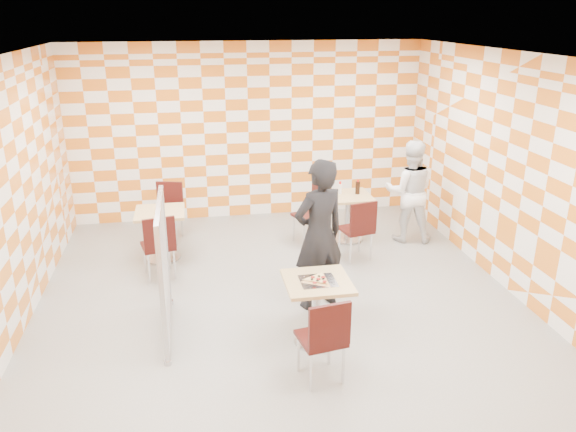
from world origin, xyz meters
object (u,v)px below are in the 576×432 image
Objects in this scene: chair_main_front at (325,335)px; partition at (164,269)px; chair_second_side at (314,209)px; man_dark at (319,235)px; chair_second_front at (359,226)px; chair_empty_near at (159,242)px; main_table at (317,300)px; chair_empty_far at (169,207)px; empty_table at (161,227)px; man_white at (410,191)px; second_table at (348,210)px; sport_bottle at (340,188)px; soda_bottle at (358,188)px.

chair_main_front is 1.97m from partition.
man_dark is at bearing -100.99° from chair_second_side.
chair_main_front is at bearing 58.50° from man_dark.
chair_second_front is 1.00× the size of chair_empty_near.
chair_second_front reaches higher than main_table.
chair_empty_far is 0.60× the size of partition.
chair_empty_far is at bearing 167.04° from chair_second_side.
empty_table is 0.81× the size of chair_second_side.
chair_second_front is (2.82, -0.56, 0.04)m from empty_table.
chair_main_front is at bearing -63.46° from empty_table.
chair_main_front is 2.98m from chair_second_front.
partition is (0.03, -2.84, 0.25)m from chair_empty_far.
man_white is (1.49, -0.17, 0.26)m from chair_second_side.
second_table is 3.75m from chair_main_front.
chair_empty_near is 2.96m from sport_bottle.
chair_main_front is at bearing -111.22° from soda_bottle.
main_table is at bearing 82.77° from chair_main_front.
soda_bottle reaches higher than empty_table.
soda_bottle is at bearing 75.62° from chair_second_front.
second_table is at bearing -135.82° from man_dark.
chair_second_front is at bearing 61.62° from main_table.
man_white is at bearing -12.96° from sport_bottle.
empty_table is 3.68m from chair_main_front.
soda_bottle is (1.29, 2.83, 0.34)m from main_table.
empty_table is 3.75× the size of sport_bottle.
second_table is at bearing 4.97° from empty_table.
chair_empty_far is (-2.72, 1.33, 0.00)m from chair_second_front.
man_white is at bearing 57.30° from chair_main_front.
chair_main_front is 1.00× the size of chair_second_side.
chair_empty_far is at bearing 153.92° from chair_second_front.
partition is (-1.61, 0.49, 0.28)m from main_table.
chair_empty_far is 3.79m from man_white.
second_table is 2.24m from man_dark.
man_dark is (-0.88, -1.19, 0.39)m from chair_second_front.
chair_second_front is 0.57× the size of man_white.
chair_second_front is at bearing -59.15° from chair_second_side.
chair_second_side reaches higher than second_table.
man_dark is (1.81, 0.32, 0.14)m from partition.
man_white reaches higher than chair_empty_near.
second_table is at bearing 17.71° from chair_empty_near.
man_dark is at bearing -42.01° from empty_table.
chair_main_front is at bearing -107.12° from sport_bottle.
main_table is at bearing -55.75° from empty_table.
chair_second_side is at bearing 46.54° from partition.
chair_empty_near is 3.90m from man_white.
main_table is 3.75× the size of sport_bottle.
partition is at bearing 141.07° from chair_main_front.
main_table is 2.27m from chair_second_front.
chair_second_front is 1.53m from man_dark.
chair_empty_near is 0.60× the size of partition.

